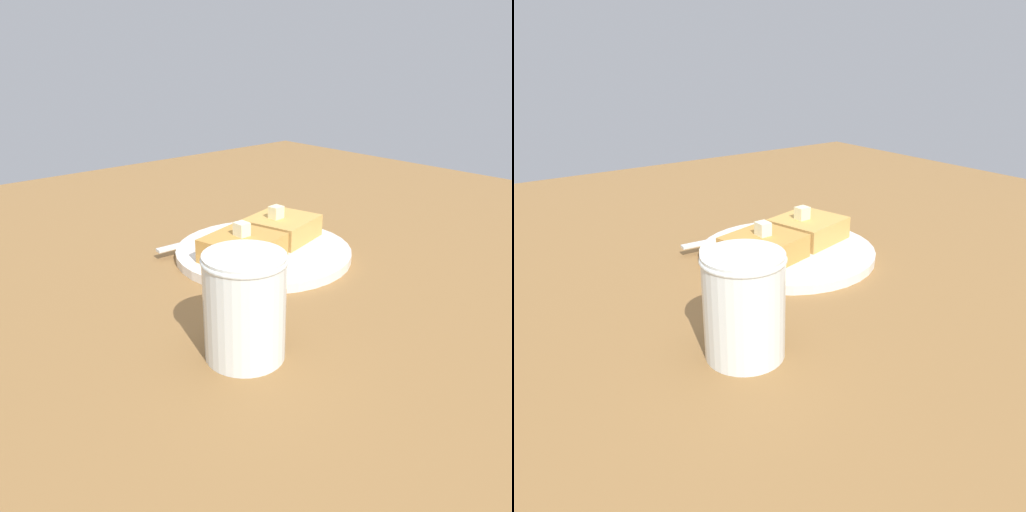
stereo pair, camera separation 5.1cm
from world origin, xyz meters
TOP-DOWN VIEW (x-y plane):
  - table_surface at (0.00, 0.00)cm, footprint 114.50×114.50cm
  - plate at (6.94, 3.16)cm, footprint 21.74×21.74cm
  - toast_slice_left at (2.69, 2.11)cm, footprint 9.64×9.32cm
  - toast_slice_middle at (11.19, 4.21)cm, footprint 9.64×9.32cm
  - butter_pat_primary at (3.51, 1.81)cm, footprint 1.66×1.51cm
  - butter_pat_secondary at (11.05, 3.90)cm, footprint 1.44×1.60cm
  - fork at (8.59, -3.69)cm, footprint 16.06×2.46cm
  - syrup_jar at (23.00, 18.37)cm, footprint 6.98×6.98cm

SIDE VIEW (x-z plane):
  - table_surface at x=0.00cm, z-range 0.00..2.74cm
  - plate at x=6.94cm, z-range 2.80..3.92cm
  - fork at x=8.59cm, z-range 3.85..4.21cm
  - toast_slice_left at x=2.69cm, z-range 3.85..6.65cm
  - toast_slice_middle at x=11.19cm, z-range 3.85..6.65cm
  - syrup_jar at x=23.00cm, z-range 2.33..11.47cm
  - butter_pat_primary at x=3.51cm, z-range 6.65..8.23cm
  - butter_pat_secondary at x=11.05cm, z-range 6.65..8.23cm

